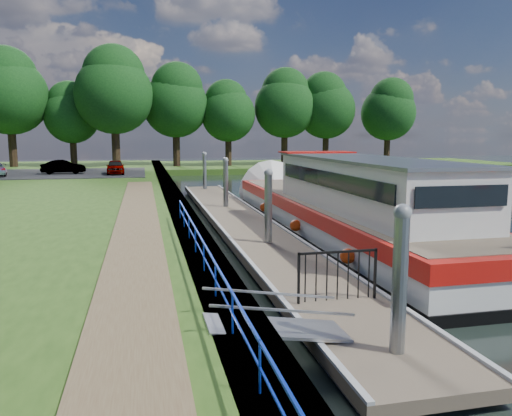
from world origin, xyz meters
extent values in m
plane|color=black|center=(0.00, 0.00, 0.00)|extent=(160.00, 160.00, 0.00)
cube|color=#473D2D|center=(-2.55, 15.00, 0.39)|extent=(1.10, 90.00, 0.78)
cube|color=#2A4C15|center=(12.00, 52.00, 0.30)|extent=(60.00, 18.00, 0.60)
cube|color=brown|center=(-4.40, 8.00, 0.80)|extent=(1.60, 40.00, 0.05)
cube|color=black|center=(-11.00, 38.00, 0.81)|extent=(14.00, 12.00, 0.06)
cube|color=#0C2DBF|center=(-2.75, 3.00, 1.48)|extent=(0.04, 18.00, 0.04)
cube|color=#0C2DBF|center=(-2.75, 3.00, 1.12)|extent=(0.03, 18.00, 0.03)
cylinder|color=#0C2DBF|center=(-2.75, -2.00, 1.14)|extent=(0.04, 0.04, 0.72)
cylinder|color=#0C2DBF|center=(-2.75, 0.00, 1.14)|extent=(0.04, 0.04, 0.72)
cylinder|color=#0C2DBF|center=(-2.75, 2.00, 1.14)|extent=(0.04, 0.04, 0.72)
cylinder|color=#0C2DBF|center=(-2.75, 4.00, 1.14)|extent=(0.04, 0.04, 0.72)
cylinder|color=#0C2DBF|center=(-2.75, 6.00, 1.14)|extent=(0.04, 0.04, 0.72)
cylinder|color=#0C2DBF|center=(-2.75, 8.00, 1.14)|extent=(0.04, 0.04, 0.72)
cylinder|color=#0C2DBF|center=(-2.75, 10.00, 1.14)|extent=(0.04, 0.04, 0.72)
cylinder|color=#0C2DBF|center=(-2.75, 12.00, 1.14)|extent=(0.04, 0.04, 0.72)
cube|color=brown|center=(0.00, 13.00, 0.28)|extent=(2.50, 30.00, 0.24)
cube|color=#9EA0A3|center=(0.00, 1.00, 0.05)|extent=(2.30, 5.00, 0.30)
cube|color=#9EA0A3|center=(0.00, 9.00, 0.05)|extent=(2.30, 5.00, 0.30)
cube|color=#9EA0A3|center=(0.00, 17.00, 0.05)|extent=(2.30, 5.00, 0.30)
cube|color=#9EA0A3|center=(0.00, 25.00, 0.05)|extent=(2.30, 5.00, 0.30)
cube|color=#9EA0A3|center=(1.19, 13.00, 0.43)|extent=(0.12, 30.00, 0.06)
cube|color=#9EA0A3|center=(-1.19, 13.00, 0.43)|extent=(0.12, 30.00, 0.06)
cylinder|color=gray|center=(0.00, -0.50, 1.10)|extent=(0.26, 0.26, 3.40)
sphere|color=gray|center=(0.00, -0.50, 2.80)|extent=(0.30, 0.30, 0.30)
cylinder|color=gray|center=(0.00, 8.50, 1.10)|extent=(0.26, 0.26, 3.40)
sphere|color=gray|center=(0.00, 8.50, 2.80)|extent=(0.30, 0.30, 0.30)
cylinder|color=gray|center=(0.00, 17.50, 1.10)|extent=(0.26, 0.26, 3.40)
sphere|color=gray|center=(0.00, 17.50, 2.80)|extent=(0.30, 0.30, 0.30)
cylinder|color=gray|center=(0.00, 26.50, 1.10)|extent=(0.26, 0.26, 3.40)
sphere|color=gray|center=(0.00, 26.50, 2.80)|extent=(0.30, 0.30, 0.30)
cube|color=#A5A8AD|center=(-1.85, 0.50, 0.60)|extent=(2.58, 1.00, 0.43)
cube|color=#A5A8AD|center=(-1.85, 0.02, 1.10)|extent=(2.58, 0.04, 0.41)
cube|color=#A5A8AD|center=(-1.85, 0.98, 1.10)|extent=(2.58, 0.04, 0.41)
cube|color=black|center=(-0.90, 2.20, 0.98)|extent=(0.05, 0.05, 1.15)
cube|color=black|center=(0.90, 2.20, 0.98)|extent=(0.05, 0.05, 1.15)
cube|color=black|center=(0.00, 2.20, 1.52)|extent=(1.85, 0.05, 0.05)
cube|color=black|center=(-0.75, 2.20, 0.98)|extent=(0.02, 0.02, 1.10)
cube|color=black|center=(-0.50, 2.20, 0.98)|extent=(0.02, 0.02, 1.10)
cube|color=black|center=(-0.25, 2.20, 0.98)|extent=(0.02, 0.02, 1.10)
cube|color=black|center=(0.00, 2.20, 0.98)|extent=(0.02, 0.02, 1.10)
cube|color=black|center=(0.25, 2.20, 0.98)|extent=(0.02, 0.02, 1.10)
cube|color=black|center=(0.50, 2.20, 0.98)|extent=(0.02, 0.02, 1.10)
cube|color=black|center=(0.75, 2.20, 0.98)|extent=(0.02, 0.02, 1.10)
cube|color=black|center=(3.60, 11.09, 0.02)|extent=(4.00, 20.00, 0.55)
cube|color=silver|center=(3.60, 11.09, 0.62)|extent=(3.96, 19.90, 0.65)
cube|color=#BB120C|center=(3.60, 11.09, 1.18)|extent=(4.04, 20.00, 0.48)
cube|color=brown|center=(3.60, 11.09, 1.42)|extent=(3.68, 19.20, 0.04)
cone|color=silver|center=(3.60, 21.49, 0.55)|extent=(4.00, 1.50, 4.00)
cube|color=silver|center=(3.60, 8.59, 2.30)|extent=(3.00, 11.00, 1.75)
cube|color=gray|center=(3.60, 8.59, 3.22)|extent=(3.10, 11.20, 0.10)
cube|color=black|center=(2.08, 8.59, 2.55)|extent=(0.04, 10.00, 0.55)
cube|color=black|center=(5.12, 8.59, 2.55)|extent=(0.04, 10.00, 0.55)
cube|color=black|center=(3.60, 14.14, 2.55)|extent=(2.60, 0.04, 0.55)
cube|color=black|center=(3.60, 3.04, 2.55)|extent=(2.60, 0.04, 0.55)
cube|color=#BB120C|center=(3.60, 13.79, 3.30)|extent=(3.20, 1.60, 0.06)
sphere|color=red|center=(1.48, 5.09, 0.65)|extent=(0.44, 0.44, 0.44)
sphere|color=red|center=(1.48, 10.09, 0.65)|extent=(0.44, 0.44, 0.44)
sphere|color=red|center=(1.48, 15.09, 0.65)|extent=(0.44, 0.44, 0.44)
imported|color=#594C47|center=(2.40, 3.95, 2.30)|extent=(0.64, 0.74, 1.72)
cylinder|color=#332316|center=(-17.49, 49.36, 2.70)|extent=(0.83, 0.83, 4.21)
sphere|color=#0F3312|center=(-17.49, 49.36, 8.08)|extent=(7.95, 7.95, 7.95)
sphere|color=#0F3312|center=(-17.71, 49.47, 10.07)|extent=(6.31, 6.31, 6.31)
cylinder|color=#332316|center=(-11.50, 49.87, 2.15)|extent=(0.70, 0.70, 3.10)
sphere|color=#0F3312|center=(-11.50, 49.87, 6.11)|extent=(5.85, 5.85, 5.85)
sphere|color=#0F3312|center=(-11.67, 50.04, 7.57)|extent=(4.65, 4.65, 4.65)
cylinder|color=#332316|center=(-6.89, 47.36, 2.75)|extent=(0.84, 0.84, 4.29)
sphere|color=#0F3312|center=(-6.89, 47.36, 8.23)|extent=(8.10, 8.10, 8.10)
sphere|color=#0F3312|center=(-6.84, 47.51, 10.25)|extent=(6.44, 6.44, 6.44)
cylinder|color=#332316|center=(-0.41, 49.36, 2.52)|extent=(0.79, 0.79, 3.83)
sphere|color=#0F3312|center=(-0.41, 49.36, 7.42)|extent=(7.24, 7.24, 7.24)
sphere|color=#0F3312|center=(-0.22, 49.13, 9.23)|extent=(5.75, 5.75, 5.75)
cylinder|color=#332316|center=(5.49, 49.09, 2.23)|extent=(0.72, 0.72, 3.26)
sphere|color=#0F3312|center=(5.49, 49.09, 6.40)|extent=(6.16, 6.16, 6.16)
sphere|color=#0F3312|center=(5.30, 49.34, 7.93)|extent=(4.89, 4.89, 4.89)
cylinder|color=#332316|center=(12.25, 49.38, 2.49)|extent=(0.78, 0.78, 3.77)
sphere|color=#0F3312|center=(12.25, 49.38, 7.31)|extent=(7.13, 7.13, 7.13)
sphere|color=#0F3312|center=(12.38, 49.62, 9.09)|extent=(5.66, 5.66, 5.66)
cylinder|color=#332316|center=(17.42, 49.40, 2.42)|extent=(0.77, 0.77, 3.65)
sphere|color=#0F3312|center=(17.42, 49.40, 7.09)|extent=(6.89, 6.89, 6.89)
sphere|color=#0F3312|center=(17.07, 49.41, 8.81)|extent=(5.47, 5.47, 5.47)
cylinder|color=#332316|center=(24.52, 47.52, 2.30)|extent=(0.74, 0.74, 3.41)
sphere|color=#0F3312|center=(24.52, 47.52, 6.66)|extent=(6.43, 6.43, 6.43)
sphere|color=#0F3312|center=(24.75, 47.30, 8.26)|extent=(5.11, 5.11, 5.11)
imported|color=#999999|center=(-6.41, 35.61, 1.43)|extent=(1.59, 3.58, 1.20)
imported|color=#999999|center=(-10.72, 36.87, 1.42)|extent=(3.57, 1.33, 1.16)
camera|label=1|loc=(-4.12, -7.83, 4.05)|focal=35.00mm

